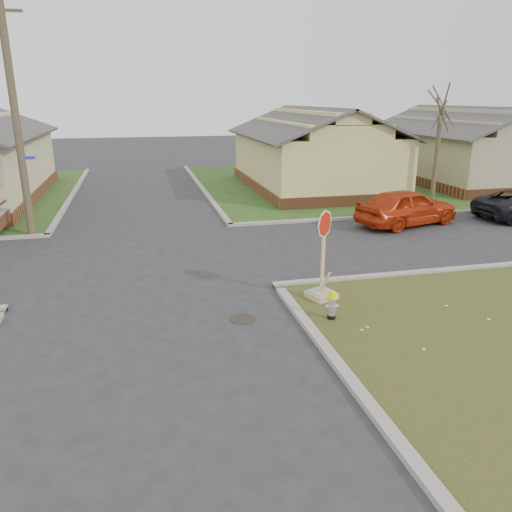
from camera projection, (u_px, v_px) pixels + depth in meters
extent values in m
plane|color=#2A292C|center=(150.00, 320.00, 12.12)|extent=(120.00, 120.00, 0.00)
cube|color=#294719|center=(473.00, 177.00, 33.64)|extent=(37.00, 19.00, 0.05)
cylinder|color=black|center=(242.00, 319.00, 12.14)|extent=(0.64, 0.64, 0.01)
cube|color=brown|center=(312.00, 183.00, 29.53)|extent=(7.20, 11.20, 0.60)
cube|color=#D6CD7E|center=(313.00, 156.00, 29.04)|extent=(7.00, 11.00, 2.60)
cube|color=brown|center=(461.00, 177.00, 31.73)|extent=(7.20, 11.20, 0.60)
cube|color=tan|center=(464.00, 152.00, 31.24)|extent=(7.00, 11.00, 2.60)
cylinder|color=#453A27|center=(16.00, 116.00, 18.08)|extent=(0.28, 0.28, 9.00)
cube|color=#453A27|center=(0.00, 10.00, 17.02)|extent=(1.40, 0.10, 0.10)
cylinder|color=#453A27|center=(436.00, 163.00, 24.01)|extent=(0.22, 0.22, 4.20)
cylinder|color=black|center=(331.00, 317.00, 12.05)|extent=(0.20, 0.20, 0.09)
cylinder|color=#B9B8BD|center=(332.00, 307.00, 11.97)|extent=(0.17, 0.17, 0.42)
sphere|color=#B9B8BD|center=(332.00, 299.00, 11.91)|extent=(0.17, 0.17, 0.17)
cylinder|color=#EAF20C|center=(332.00, 297.00, 11.90)|extent=(0.27, 0.27, 0.05)
cylinder|color=#EAF20C|center=(332.00, 295.00, 11.88)|extent=(0.20, 0.20, 0.09)
sphere|color=#EAF20C|center=(333.00, 293.00, 11.86)|extent=(0.14, 0.14, 0.14)
cube|color=tan|center=(321.00, 295.00, 13.29)|extent=(0.66, 0.66, 0.16)
cube|color=#A6A398|center=(321.00, 291.00, 13.25)|extent=(0.54, 0.54, 0.04)
cube|color=tan|center=(323.00, 254.00, 12.94)|extent=(0.10, 0.05, 2.25)
cylinder|color=#B41E0C|center=(325.00, 224.00, 12.65)|extent=(0.60, 0.26, 0.64)
cylinder|color=white|center=(325.00, 224.00, 12.66)|extent=(0.68, 0.30, 0.73)
imported|color=#BB2D0D|center=(407.00, 207.00, 20.87)|extent=(4.87, 2.97, 1.55)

